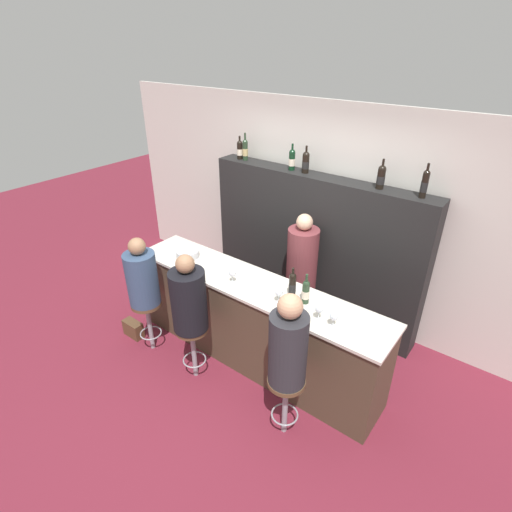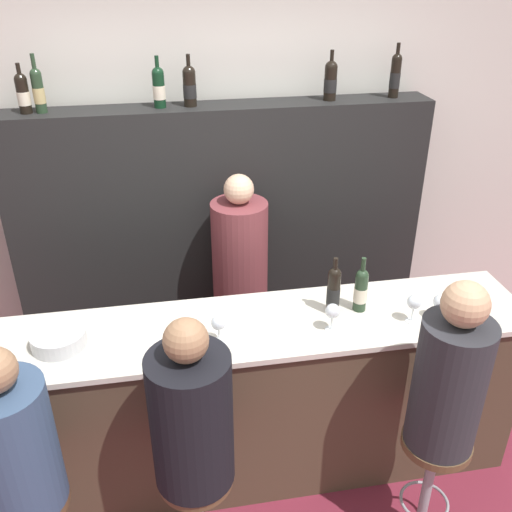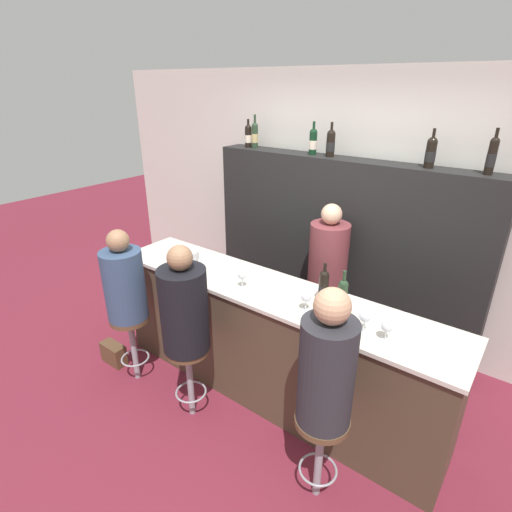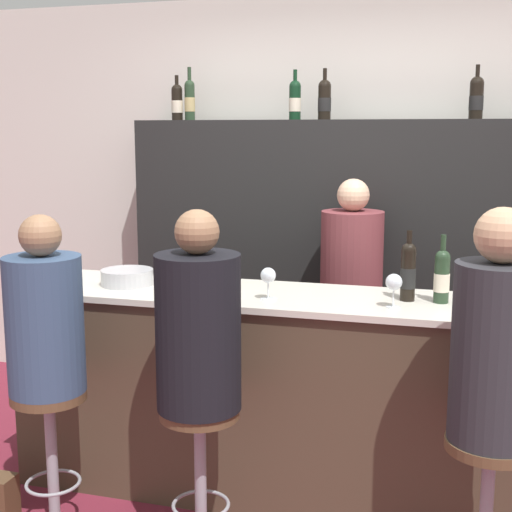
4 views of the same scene
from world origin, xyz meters
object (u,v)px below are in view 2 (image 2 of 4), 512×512
metal_bowl (59,339)px  wine_glass_3 (440,302)px  wine_bottle_counter_0 (334,290)px  wine_bottle_backbar_2 (159,87)px  guest_seated_middle (191,415)px  wine_bottle_backbar_3 (190,86)px  wine_bottle_counter_1 (361,289)px  wine_bottle_backbar_0 (23,93)px  bar_stool_middle (197,497)px  wine_bottle_backbar_5 (395,75)px  guest_seated_right (450,377)px  wine_bottle_backbar_1 (38,90)px  guest_seated_left (13,442)px  wine_glass_1 (333,312)px  wine_bottle_backbar_4 (331,80)px  wine_glass_0 (219,324)px  bartender (240,292)px  wine_glass_2 (414,303)px  bar_stool_right (432,462)px

metal_bowl → wine_glass_3: bearing=-3.3°
wine_bottle_counter_0 → wine_bottle_backbar_2: size_ratio=1.07×
wine_glass_3 → guest_seated_middle: size_ratio=0.17×
wine_bottle_backbar_3 → wine_bottle_counter_1: bearing=-56.7°
wine_bottle_backbar_0 → bar_stool_middle: size_ratio=0.44×
wine_bottle_backbar_5 → guest_seated_right: (-0.34, -1.74, -0.95)m
wine_bottle_backbar_1 → guest_seated_left: size_ratio=0.43×
wine_glass_1 → metal_bowl: 1.32m
wine_bottle_backbar_0 → wine_bottle_backbar_3: wine_bottle_backbar_3 is taller
wine_bottle_backbar_1 → wine_bottle_backbar_4: (1.75, 0.00, -0.01)m
wine_bottle_backbar_1 → wine_glass_3: bearing=-33.0°
wine_glass_0 → wine_bottle_counter_0: bearing=13.9°
wine_glass_3 → wine_bottle_counter_1: bearing=157.7°
wine_bottle_counter_0 → wine_glass_3: wine_bottle_counter_0 is taller
wine_bottle_backbar_5 → wine_glass_1: 1.72m
wine_bottle_backbar_1 → wine_bottle_backbar_5: wine_bottle_backbar_5 is taller
wine_glass_0 → bartender: (0.24, 0.94, -0.43)m
wine_bottle_backbar_1 → wine_glass_2: 2.41m
wine_glass_0 → wine_glass_1: size_ratio=0.98×
wine_bottle_backbar_4 → guest_seated_right: wine_bottle_backbar_4 is taller
wine_bottle_counter_1 → metal_bowl: size_ratio=1.18×
wine_bottle_backbar_1 → bar_stool_right: size_ratio=0.52×
wine_glass_1 → wine_glass_2: wine_glass_2 is taller
wine_bottle_backbar_2 → guest_seated_left: bearing=-111.8°
wine_glass_3 → guest_seated_right: bearing=-109.6°
wine_bottle_backbar_5 → wine_bottle_backbar_4: bearing=180.0°
wine_bottle_backbar_1 → wine_bottle_backbar_4: bearing=0.0°
wine_glass_0 → wine_bottle_backbar_5: bearing=44.6°
wine_glass_1 → wine_glass_2: (0.42, 0.00, 0.00)m
wine_bottle_backbar_2 → bartender: size_ratio=0.20×
wine_bottle_backbar_1 → wine_glass_0: size_ratio=2.25×
wine_bottle_backbar_2 → metal_bowl: bearing=-116.0°
wine_bottle_backbar_5 → guest_seated_middle: wine_bottle_backbar_5 is taller
wine_bottle_counter_1 → wine_bottle_backbar_0: wine_bottle_backbar_0 is taller
wine_bottle_counter_0 → wine_bottle_counter_1: 0.15m
wine_glass_2 → wine_bottle_backbar_4: bearing=94.4°
wine_bottle_backbar_0 → guest_seated_middle: bearing=-66.0°
wine_glass_2 → bartender: 1.27m
guest_seated_left → guest_seated_middle: bearing=0.0°
bar_stool_middle → bar_stool_right: 1.14m
wine_bottle_backbar_1 → wine_bottle_backbar_3: 0.87m
wine_glass_1 → wine_glass_0: bearing=-180.0°
wine_bottle_backbar_0 → wine_bottle_backbar_5: (2.26, -0.00, 0.02)m
wine_bottle_counter_1 → wine_glass_0: (-0.76, -0.15, -0.02)m
wine_bottle_counter_0 → wine_bottle_counter_1: size_ratio=1.04×
wine_glass_3 → guest_seated_left: bearing=-167.3°
wine_bottle_backbar_0 → wine_bottle_backbar_4: size_ratio=0.93×
guest_seated_left → bartender: 1.81m
wine_bottle_backbar_5 → guest_seated_right: size_ratio=0.39×
wine_bottle_counter_1 → guest_seated_middle: size_ratio=0.37×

